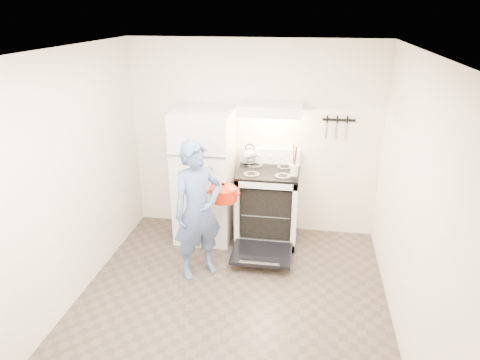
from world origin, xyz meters
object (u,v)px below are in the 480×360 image
at_px(stove_body, 267,207).
at_px(dutch_oven, 223,194).
at_px(tea_kettle, 250,154).
at_px(person, 198,211).
at_px(refrigerator, 204,175).

xyz_separation_m(stove_body, dutch_oven, (-0.47, -0.51, 0.36)).
bearing_deg(tea_kettle, person, -110.51).
xyz_separation_m(stove_body, tea_kettle, (-0.26, 0.21, 0.63)).
relative_size(refrigerator, person, 1.09).
bearing_deg(dutch_oven, tea_kettle, 73.89).
bearing_deg(tea_kettle, stove_body, -38.13).
relative_size(refrigerator, stove_body, 1.85).
relative_size(tea_kettle, dutch_oven, 0.71).
height_order(stove_body, dutch_oven, dutch_oven).
xyz_separation_m(refrigerator, dutch_oven, (0.34, -0.48, -0.03)).
height_order(refrigerator, tea_kettle, refrigerator).
bearing_deg(dutch_oven, stove_body, 47.22).
relative_size(tea_kettle, person, 0.17).
relative_size(refrigerator, tea_kettle, 6.23).
relative_size(refrigerator, dutch_oven, 4.44).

